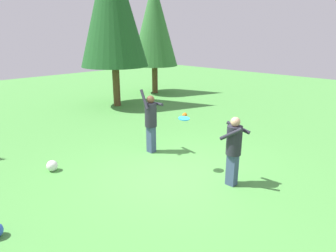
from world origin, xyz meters
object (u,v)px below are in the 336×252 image
(person_catcher, at_px, (234,146))
(tree_far_right, at_px, (154,23))
(frisbee, at_px, (184,118))
(ball_orange, at_px, (185,115))
(tree_right, at_px, (112,4))
(person_thrower, at_px, (151,119))
(ball_white, at_px, (52,166))

(person_catcher, relative_size, tree_far_right, 0.26)
(frisbee, relative_size, ball_orange, 1.64)
(person_catcher, relative_size, tree_right, 0.22)
(person_thrower, xyz_separation_m, tree_far_right, (6.30, 6.63, 2.86))
(person_thrower, xyz_separation_m, ball_white, (-2.62, 0.83, -0.86))
(ball_white, relative_size, tree_right, 0.04)
(ball_orange, bearing_deg, tree_far_right, 59.87)
(frisbee, distance_m, tree_right, 8.37)
(person_thrower, distance_m, tree_far_right, 9.59)
(person_thrower, bearing_deg, person_catcher, 9.72)
(person_catcher, height_order, ball_white, person_catcher)
(ball_orange, relative_size, tree_far_right, 0.03)
(ball_orange, xyz_separation_m, tree_far_right, (2.81, 4.84, 3.77))
(person_thrower, xyz_separation_m, frisbee, (-0.28, -1.51, 0.37))
(frisbee, bearing_deg, tree_far_right, 51.05)
(person_thrower, bearing_deg, ball_orange, 127.75)
(ball_orange, bearing_deg, person_thrower, -152.79)
(person_catcher, bearing_deg, tree_right, -29.69)
(tree_far_right, bearing_deg, ball_white, -146.96)
(frisbee, relative_size, tree_far_right, 0.05)
(ball_orange, distance_m, tree_right, 5.90)
(tree_right, distance_m, tree_far_right, 3.71)
(person_thrower, height_order, frisbee, person_thrower)
(tree_right, bearing_deg, tree_far_right, 17.01)
(ball_orange, xyz_separation_m, ball_white, (-6.11, -0.96, 0.04))
(ball_white, xyz_separation_m, tree_far_right, (8.92, 5.80, 3.73))
(person_thrower, height_order, ball_orange, person_thrower)
(frisbee, bearing_deg, ball_orange, 41.20)
(person_catcher, distance_m, tree_far_right, 11.72)
(frisbee, xyz_separation_m, ball_orange, (3.77, 3.30, -1.27))
(frisbee, bearing_deg, person_thrower, 79.46)
(frisbee, bearing_deg, tree_right, 66.33)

